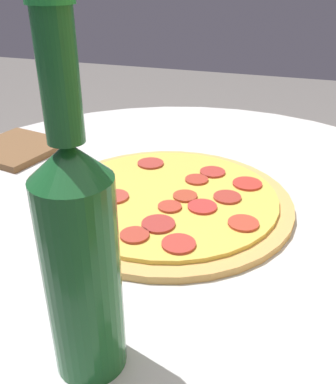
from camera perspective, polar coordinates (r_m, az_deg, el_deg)
table at (r=0.76m, az=1.89°, el=-13.68°), size 0.92×0.92×0.70m
pizza at (r=0.62m, az=0.04°, el=-1.02°), size 0.36×0.36×0.02m
beer_bottle at (r=0.33m, az=-11.65°, el=-8.16°), size 0.06×0.06×0.30m
pizza_paddle at (r=0.87m, az=-20.98°, el=5.84°), size 0.17×0.30×0.02m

